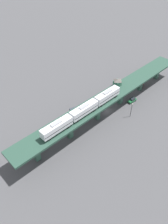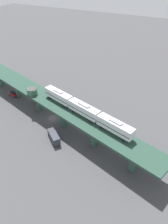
{
  "view_description": "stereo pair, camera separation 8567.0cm",
  "coord_description": "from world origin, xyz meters",
  "px_view_note": "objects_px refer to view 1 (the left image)",
  "views": [
    {
      "loc": [
        -25.98,
        67.52,
        62.3
      ],
      "look_at": [
        3.17,
        15.25,
        9.86
      ],
      "focal_mm": 35.0,
      "sensor_mm": 36.0,
      "label": 1
    },
    {
      "loc": [
        54.86,
        41.67,
        50.61
      ],
      "look_at": [
        3.17,
        15.25,
        9.86
      ],
      "focal_mm": 35.0,
      "sensor_mm": 36.0,
      "label": 2
    }
  ],
  "objects_px": {
    "signal_hut": "(117,82)",
    "street_lamp": "(131,109)",
    "street_car_green": "(132,100)",
    "subway_train": "(84,110)",
    "delivery_truck": "(78,110)",
    "street_car_red": "(140,85)"
  },
  "relations": [
    {
      "from": "street_car_green",
      "to": "street_car_red",
      "type": "bearing_deg",
      "value": -87.27
    },
    {
      "from": "signal_hut",
      "to": "delivery_truck",
      "type": "bearing_deg",
      "value": 56.89
    },
    {
      "from": "subway_train",
      "to": "street_car_green",
      "type": "height_order",
      "value": "subway_train"
    },
    {
      "from": "street_car_red",
      "to": "street_car_green",
      "type": "xyz_separation_m",
      "value": [
        -0.66,
        13.82,
        0.0
      ]
    },
    {
      "from": "street_car_green",
      "to": "street_lamp",
      "type": "relative_size",
      "value": 0.68
    },
    {
      "from": "signal_hut",
      "to": "street_car_green",
      "type": "height_order",
      "value": "signal_hut"
    },
    {
      "from": "street_car_green",
      "to": "signal_hut",
      "type": "bearing_deg",
      "value": 23.69
    },
    {
      "from": "signal_hut",
      "to": "street_car_green",
      "type": "xyz_separation_m",
      "value": [
        -6.96,
        -3.06,
        -9.22
      ]
    },
    {
      "from": "street_car_red",
      "to": "street_car_green",
      "type": "distance_m",
      "value": 13.84
    },
    {
      "from": "signal_hut",
      "to": "street_lamp",
      "type": "height_order",
      "value": "signal_hut"
    },
    {
      "from": "subway_train",
      "to": "street_lamp",
      "type": "distance_m",
      "value": 22.33
    },
    {
      "from": "delivery_truck",
      "to": "street_lamp",
      "type": "distance_m",
      "value": 22.29
    },
    {
      "from": "signal_hut",
      "to": "street_car_red",
      "type": "height_order",
      "value": "signal_hut"
    },
    {
      "from": "signal_hut",
      "to": "street_car_green",
      "type": "relative_size",
      "value": 0.85
    },
    {
      "from": "subway_train",
      "to": "street_lamp",
      "type": "height_order",
      "value": "subway_train"
    },
    {
      "from": "street_car_green",
      "to": "street_lamp",
      "type": "distance_m",
      "value": 10.76
    },
    {
      "from": "street_car_red",
      "to": "street_lamp",
      "type": "distance_m",
      "value": 24.19
    },
    {
      "from": "subway_train",
      "to": "signal_hut",
      "type": "xyz_separation_m",
      "value": [
        -3.24,
        -23.75,
        -0.74
      ]
    },
    {
      "from": "subway_train",
      "to": "street_car_green",
      "type": "bearing_deg",
      "value": -110.84
    },
    {
      "from": "signal_hut",
      "to": "street_lamp",
      "type": "relative_size",
      "value": 0.58
    },
    {
      "from": "subway_train",
      "to": "street_car_red",
      "type": "height_order",
      "value": "subway_train"
    },
    {
      "from": "street_lamp",
      "to": "street_car_green",
      "type": "bearing_deg",
      "value": -74.61
    }
  ]
}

